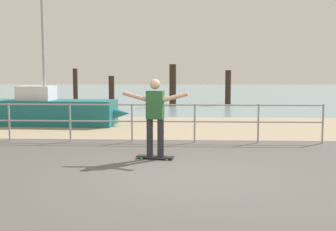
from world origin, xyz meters
TOP-DOWN VIEW (x-y plane):
  - ground_plane at (0.00, -1.00)m, footprint 24.00×10.00m
  - beach_strip at (0.00, 7.00)m, footprint 24.00×6.00m
  - sea_surface at (0.00, 35.00)m, footprint 72.00×50.00m
  - railing_fence at (-2.12, 3.60)m, footprint 11.74×0.05m
  - sailboat at (-4.43, 7.19)m, footprint 5.00×1.61m
  - skateboard at (-0.49, 1.41)m, footprint 0.82×0.34m
  - skateboarder at (-0.49, 1.41)m, footprint 1.44×0.35m
  - groyne_post_0 at (-6.99, 19.05)m, footprint 0.30×0.30m
  - groyne_post_1 at (-3.81, 14.44)m, footprint 0.30×0.30m
  - groyne_post_2 at (-0.64, 15.91)m, footprint 0.38×0.38m
  - groyne_post_3 at (2.53, 17.03)m, footprint 0.34×0.34m

SIDE VIEW (x-z plane):
  - ground_plane at x=0.00m, z-range -0.02..0.02m
  - beach_strip at x=0.00m, z-range -0.02..0.02m
  - sea_surface at x=0.00m, z-range -0.02..0.02m
  - skateboard at x=-0.49m, z-range 0.03..0.11m
  - sailboat at x=-4.43m, z-range -2.38..3.44m
  - railing_fence at x=-2.12m, z-range 0.18..1.23m
  - groyne_post_1 at x=-3.81m, z-range 0.00..1.71m
  - groyne_post_3 at x=2.53m, z-range 0.00..2.02m
  - skateboarder at x=-0.49m, z-range 0.19..1.84m
  - groyne_post_0 at x=-6.99m, z-range 0.00..2.14m
  - groyne_post_2 at x=-0.64m, z-range 0.00..2.34m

